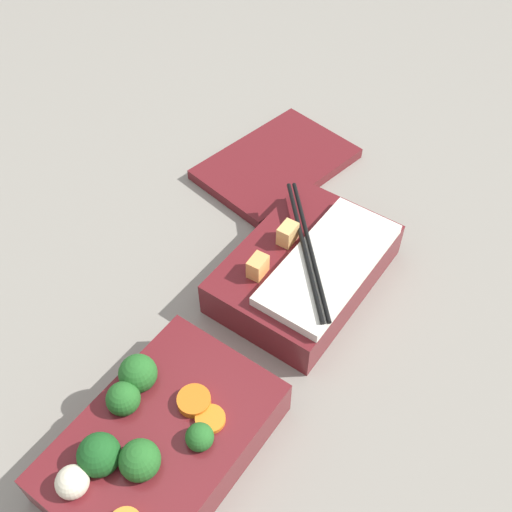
% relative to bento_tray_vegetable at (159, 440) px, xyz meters
% --- Properties ---
extents(ground_plane, '(3.00, 3.00, 0.00)m').
position_rel_bento_tray_vegetable_xyz_m(ground_plane, '(0.12, -0.01, -0.03)').
color(ground_plane, gray).
extents(bento_tray_vegetable, '(0.22, 0.15, 0.08)m').
position_rel_bento_tray_vegetable_xyz_m(bento_tray_vegetable, '(0.00, 0.00, 0.00)').
color(bento_tray_vegetable, maroon).
rests_on(bento_tray_vegetable, ground_plane).
extents(bento_tray_rice, '(0.22, 0.15, 0.07)m').
position_rel_bento_tray_vegetable_xyz_m(bento_tray_rice, '(0.26, 0.00, -0.00)').
color(bento_tray_rice, maroon).
rests_on(bento_tray_rice, ground_plane).
extents(bento_lid, '(0.24, 0.18, 0.02)m').
position_rel_bento_tray_vegetable_xyz_m(bento_lid, '(0.42, 0.15, -0.02)').
color(bento_lid, maroon).
rests_on(bento_lid, ground_plane).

